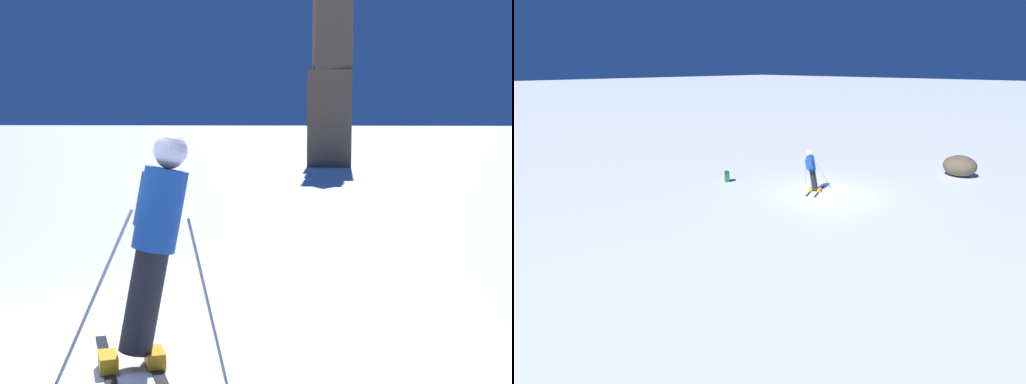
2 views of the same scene
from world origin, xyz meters
TOP-DOWN VIEW (x-y plane):
  - ground_plane at (0.00, 0.00)m, footprint 300.00×300.00m
  - skier at (0.70, 0.10)m, footprint 1.35×1.77m
  - spare_backpack at (4.52, 1.66)m, footprint 0.37×0.35m
  - exposed_boulder_0 at (-3.19, -6.91)m, footprint 1.60×1.36m

SIDE VIEW (x-z plane):
  - ground_plane at x=0.00m, z-range 0.00..0.00m
  - spare_backpack at x=4.52m, z-range -0.01..0.49m
  - exposed_boulder_0 at x=-3.19m, z-range 0.00..1.04m
  - skier at x=0.70m, z-range 0.10..1.96m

